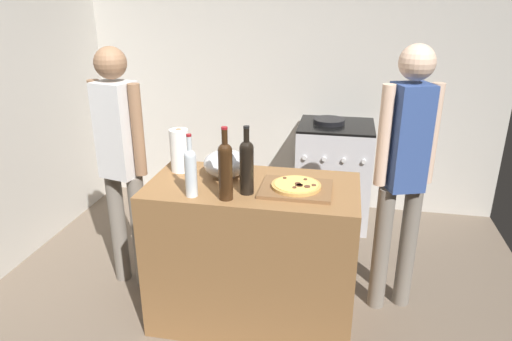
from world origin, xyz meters
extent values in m
cube|color=#6B5B4C|center=(0.00, 1.22, -0.01)|extent=(4.13, 3.04, 0.02)
cube|color=#BCB7AD|center=(0.00, 2.49, 1.30)|extent=(4.13, 0.10, 2.60)
cube|color=#BCB7AD|center=(-1.82, 1.22, 1.30)|extent=(0.10, 3.04, 2.60)
cube|color=olive|center=(0.15, 0.60, 0.47)|extent=(1.23, 0.64, 0.93)
cube|color=brown|center=(0.41, 0.57, 0.94)|extent=(0.40, 0.32, 0.02)
cylinder|color=tan|center=(0.41, 0.57, 0.96)|extent=(0.28, 0.28, 0.02)
cylinder|color=#EAC660|center=(0.41, 0.57, 0.97)|extent=(0.25, 0.25, 0.00)
cylinder|color=brown|center=(0.43, 0.54, 0.98)|extent=(0.03, 0.03, 0.01)
cylinder|color=brown|center=(0.45, 0.64, 0.98)|extent=(0.02, 0.02, 0.01)
cylinder|color=brown|center=(0.40, 0.50, 0.98)|extent=(0.02, 0.02, 0.01)
cylinder|color=brown|center=(0.33, 0.63, 0.98)|extent=(0.02, 0.02, 0.01)
cylinder|color=brown|center=(0.47, 0.53, 0.98)|extent=(0.03, 0.03, 0.01)
cylinder|color=brown|center=(0.43, 0.54, 0.98)|extent=(0.04, 0.04, 0.01)
cylinder|color=brown|center=(0.51, 0.56, 0.98)|extent=(0.03, 0.03, 0.01)
cylinder|color=brown|center=(0.42, 0.56, 0.98)|extent=(0.03, 0.03, 0.01)
cylinder|color=brown|center=(0.42, 0.54, 0.98)|extent=(0.02, 0.02, 0.01)
cylinder|color=#B2B2B7|center=(-0.04, 0.70, 0.94)|extent=(0.11, 0.11, 0.01)
ellipsoid|color=silver|center=(-0.04, 0.70, 1.02)|extent=(0.27, 0.27, 0.16)
cylinder|color=white|center=(-0.34, 0.74, 1.07)|extent=(0.12, 0.12, 0.27)
cylinder|color=#997551|center=(-0.34, 0.74, 1.07)|extent=(0.03, 0.03, 0.27)
cylinder|color=silver|center=(-0.15, 0.38, 1.05)|extent=(0.07, 0.07, 0.23)
sphere|color=silver|center=(-0.15, 0.38, 1.17)|extent=(0.07, 0.07, 0.07)
cylinder|color=silver|center=(-0.15, 0.38, 1.23)|extent=(0.03, 0.03, 0.09)
cylinder|color=maroon|center=(-0.15, 0.38, 1.28)|extent=(0.03, 0.03, 0.01)
cylinder|color=black|center=(0.14, 0.48, 1.07)|extent=(0.08, 0.08, 0.26)
sphere|color=black|center=(0.14, 0.48, 1.20)|extent=(0.08, 0.08, 0.08)
cylinder|color=black|center=(0.14, 0.48, 1.27)|extent=(0.03, 0.03, 0.09)
cylinder|color=black|center=(0.14, 0.48, 1.31)|extent=(0.03, 0.03, 0.01)
cylinder|color=#331E0F|center=(0.05, 0.38, 1.07)|extent=(0.08, 0.08, 0.28)
sphere|color=#331E0F|center=(0.05, 0.38, 1.21)|extent=(0.08, 0.08, 0.08)
cylinder|color=#331E0F|center=(0.05, 0.38, 1.28)|extent=(0.03, 0.03, 0.09)
cylinder|color=maroon|center=(0.05, 0.38, 1.33)|extent=(0.03, 0.03, 0.01)
cube|color=#B7B7BC|center=(0.59, 2.09, 0.45)|extent=(0.64, 0.58, 0.90)
cube|color=black|center=(0.59, 2.09, 0.91)|extent=(0.64, 0.58, 0.02)
cylinder|color=silver|center=(0.35, 1.79, 0.70)|extent=(0.04, 0.02, 0.04)
cylinder|color=silver|center=(0.51, 1.79, 0.70)|extent=(0.04, 0.02, 0.04)
cylinder|color=silver|center=(0.67, 1.79, 0.70)|extent=(0.04, 0.02, 0.04)
cylinder|color=silver|center=(0.83, 1.79, 0.70)|extent=(0.04, 0.02, 0.04)
cylinder|color=black|center=(0.52, 2.11, 0.94)|extent=(0.27, 0.27, 0.04)
cylinder|color=slate|center=(-0.88, 0.85, 0.42)|extent=(0.11, 0.11, 0.84)
cylinder|color=slate|center=(-0.70, 0.81, 0.42)|extent=(0.11, 0.11, 0.84)
cube|color=silver|center=(-0.79, 0.83, 1.15)|extent=(0.27, 0.25, 0.63)
cylinder|color=#936B4C|center=(-0.95, 0.87, 1.16)|extent=(0.08, 0.08, 0.60)
cylinder|color=#936B4C|center=(-0.63, 0.79, 1.16)|extent=(0.08, 0.08, 0.60)
sphere|color=#936B4C|center=(-0.79, 0.83, 1.58)|extent=(0.20, 0.20, 0.20)
cylinder|color=slate|center=(1.11, 0.94, 0.43)|extent=(0.11, 0.11, 0.86)
cylinder|color=slate|center=(0.94, 0.88, 0.43)|extent=(0.11, 0.11, 0.86)
cube|color=#334C8C|center=(1.03, 0.91, 1.18)|extent=(0.26, 0.26, 0.64)
cylinder|color=beige|center=(1.17, 0.96, 1.19)|extent=(0.08, 0.08, 0.61)
cylinder|color=beige|center=(0.88, 0.86, 1.19)|extent=(0.08, 0.08, 0.61)
sphere|color=beige|center=(1.03, 0.91, 1.62)|extent=(0.21, 0.21, 0.21)
camera|label=1|loc=(0.64, -1.83, 1.98)|focal=32.37mm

